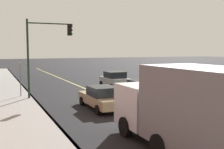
{
  "coord_description": "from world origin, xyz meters",
  "views": [
    {
      "loc": [
        -17.37,
        8.51,
        3.93
      ],
      "look_at": [
        -0.05,
        0.86,
        2.18
      ],
      "focal_mm": 44.16,
      "sensor_mm": 36.0,
      "label": 1
    }
  ],
  "objects": [
    {
      "name": "ground",
      "position": [
        0.0,
        0.0,
        0.0
      ],
      "size": [
        200.0,
        200.0,
        0.0
      ],
      "primitive_type": "plane",
      "color": "black"
    },
    {
      "name": "lane_stripe_center",
      "position": [
        0.0,
        0.0,
        0.01
      ],
      "size": [
        80.0,
        0.16,
        0.01
      ],
      "primitive_type": "cube",
      "color": "#D8CC4C",
      "rests_on": "ground"
    },
    {
      "name": "truck_gray",
      "position": [
        -9.84,
        1.89,
        1.75
      ],
      "size": [
        8.11,
        2.67,
        3.32
      ],
      "color": "silver",
      "rests_on": "ground"
    },
    {
      "name": "car_green",
      "position": [
        1.3,
        -2.35,
        0.75
      ],
      "size": [
        4.45,
        2.04,
        1.49
      ],
      "color": "#1E6038",
      "rests_on": "ground"
    },
    {
      "name": "curb_edge",
      "position": [
        0.0,
        5.56,
        0.07
      ],
      "size": [
        80.0,
        0.16,
        0.15
      ],
      "primitive_type": "cube",
      "color": "slate",
      "rests_on": "ground"
    },
    {
      "name": "sidewalk_slab",
      "position": [
        0.0,
        7.41,
        0.07
      ],
      "size": [
        80.0,
        3.86,
        0.15
      ],
      "primitive_type": "cube",
      "color": "gray",
      "rests_on": "ground"
    },
    {
      "name": "car_silver",
      "position": [
        7.95,
        -2.99,
        0.83
      ],
      "size": [
        3.97,
        2.08,
        1.66
      ],
      "color": "#A8AAB2",
      "rests_on": "ground"
    },
    {
      "name": "car_tan",
      "position": [
        -0.7,
        1.89,
        0.75
      ],
      "size": [
        4.74,
        1.9,
        1.5
      ],
      "color": "tan",
      "rests_on": "ground"
    },
    {
      "name": "car_red",
      "position": [
        -6.4,
        -2.91,
        0.78
      ],
      "size": [
        4.1,
        2.1,
        1.58
      ],
      "color": "red",
      "rests_on": "ground"
    },
    {
      "name": "traffic_light_mast",
      "position": [
        4.53,
        4.59,
        4.22
      ],
      "size": [
        0.28,
        3.64,
        6.22
      ],
      "color": "#1E3823",
      "rests_on": "ground"
    },
    {
      "name": "street_sign_post",
      "position": [
        5.67,
        6.38,
        1.81
      ],
      "size": [
        0.6,
        0.08,
        3.09
      ],
      "color": "slate",
      "rests_on": "ground"
    }
  ]
}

